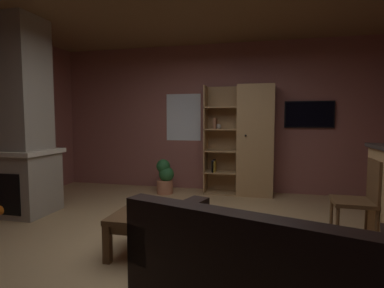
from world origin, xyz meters
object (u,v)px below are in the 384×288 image
(coffee_table, at_px, (146,222))
(dining_chair, at_px, (362,196))
(table_book_0, at_px, (143,210))
(bookshelf_cabinet, at_px, (250,141))
(stone_fireplace, at_px, (17,127))
(potted_floor_plant, at_px, (165,177))
(wall_mounted_tv, at_px, (309,114))
(leather_couch, at_px, (265,287))

(coffee_table, relative_size, dining_chair, 0.69)
(table_book_0, bearing_deg, bookshelf_cabinet, 69.81)
(stone_fireplace, distance_m, table_book_0, 2.46)
(bookshelf_cabinet, relative_size, potted_floor_plant, 3.11)
(table_book_0, bearing_deg, dining_chair, 16.65)
(table_book_0, relative_size, wall_mounted_tv, 0.14)
(dining_chair, bearing_deg, stone_fireplace, 178.49)
(stone_fireplace, xyz_separation_m, bookshelf_cabinet, (3.15, 1.82, -0.27))
(bookshelf_cabinet, bearing_deg, dining_chair, -57.34)
(leather_couch, height_order, table_book_0, leather_couch)
(leather_couch, xyz_separation_m, potted_floor_plant, (-1.73, 3.26, 0.01))
(stone_fireplace, distance_m, bookshelf_cabinet, 3.65)
(bookshelf_cabinet, height_order, coffee_table, bookshelf_cabinet)
(table_book_0, distance_m, wall_mounted_tv, 3.56)
(coffee_table, distance_m, table_book_0, 0.12)
(stone_fireplace, xyz_separation_m, coffee_table, (2.25, -0.83, -0.90))
(wall_mounted_tv, bearing_deg, table_book_0, -124.72)
(leather_couch, xyz_separation_m, wall_mounted_tv, (0.75, 3.75, 1.12))
(leather_couch, distance_m, table_book_0, 1.53)
(stone_fireplace, xyz_separation_m, wall_mounted_tv, (4.14, 2.03, 0.19))
(stone_fireplace, relative_size, coffee_table, 4.31)
(coffee_table, relative_size, table_book_0, 5.65)
(coffee_table, bearing_deg, wall_mounted_tv, 56.59)
(leather_couch, distance_m, coffee_table, 1.44)
(bookshelf_cabinet, distance_m, dining_chair, 2.34)
(stone_fireplace, relative_size, potted_floor_plant, 4.38)
(leather_couch, relative_size, wall_mounted_tv, 2.09)
(leather_couch, relative_size, potted_floor_plant, 2.76)
(table_book_0, height_order, dining_chair, dining_chair)
(bookshelf_cabinet, distance_m, leather_couch, 3.61)
(table_book_0, relative_size, potted_floor_plant, 0.18)
(leather_couch, xyz_separation_m, coffee_table, (-1.14, 0.88, 0.02))
(bookshelf_cabinet, bearing_deg, coffee_table, -108.74)
(stone_fireplace, bearing_deg, wall_mounted_tv, 26.15)
(table_book_0, bearing_deg, potted_floor_plant, 102.98)
(bookshelf_cabinet, height_order, leather_couch, bookshelf_cabinet)
(stone_fireplace, xyz_separation_m, dining_chair, (4.39, -0.12, -0.70))
(coffee_table, height_order, wall_mounted_tv, wall_mounted_tv)
(bookshelf_cabinet, height_order, table_book_0, bookshelf_cabinet)
(potted_floor_plant, relative_size, wall_mounted_tv, 0.76)
(dining_chair, xyz_separation_m, potted_floor_plant, (-2.73, 1.66, -0.22))
(bookshelf_cabinet, relative_size, leather_couch, 1.13)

